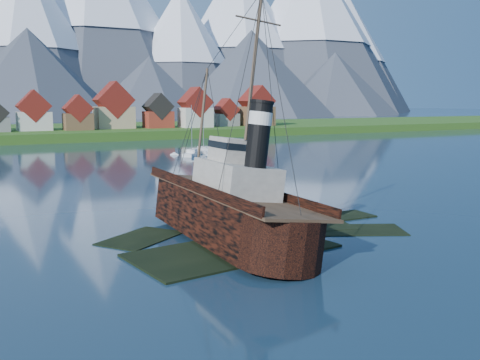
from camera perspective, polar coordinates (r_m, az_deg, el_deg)
name	(u,v)px	position (r m, az deg, el deg)	size (l,w,h in m)	color
ground	(252,242)	(50.80, 1.31, -6.61)	(1400.00, 1400.00, 0.00)	#162C40
shoal	(258,238)	(53.54, 1.88, -6.21)	(31.71, 21.24, 1.14)	black
shore_bank	(36,136)	(214.78, -20.96, 4.38)	(600.00, 80.00, 3.20)	#1F4B15
seawall	(50,143)	(177.14, -19.57, 3.70)	(600.00, 2.50, 2.00)	#3F3D38
tugboat_wreck	(216,206)	(52.42, -2.57, -2.74)	(7.08, 30.50, 24.17)	black
sailboat_d	(192,154)	(130.52, -5.14, 2.75)	(7.56, 8.81, 12.74)	silver
sailboat_e	(204,151)	(137.84, -3.90, 3.06)	(3.37, 10.88, 12.44)	silver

